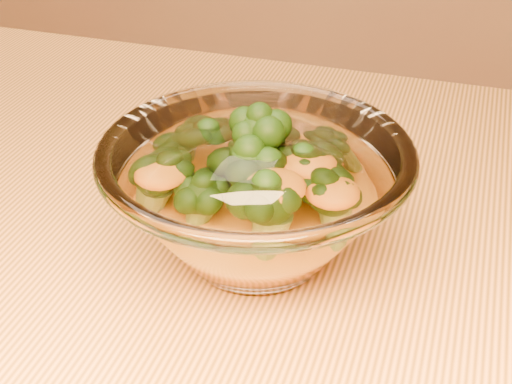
# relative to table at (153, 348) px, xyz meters

# --- Properties ---
(table) EXTENTS (1.20, 0.80, 0.75)m
(table) POSITION_rel_table_xyz_m (0.00, 0.00, 0.00)
(table) COLOR #E09143
(table) RESTS_ON ground
(glass_bowl) EXTENTS (0.23, 0.23, 0.10)m
(glass_bowl) POSITION_rel_table_xyz_m (0.08, 0.03, 0.15)
(glass_bowl) COLOR white
(glass_bowl) RESTS_ON table
(cheese_sauce) EXTENTS (0.13, 0.13, 0.04)m
(cheese_sauce) POSITION_rel_table_xyz_m (0.08, 0.03, 0.13)
(cheese_sauce) COLOR orange
(cheese_sauce) RESTS_ON glass_bowl
(broccoli_heap) EXTENTS (0.15, 0.14, 0.08)m
(broccoli_heap) POSITION_rel_table_xyz_m (0.08, 0.03, 0.17)
(broccoli_heap) COLOR black
(broccoli_heap) RESTS_ON cheese_sauce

